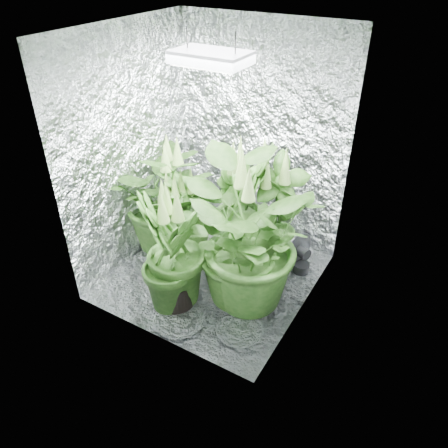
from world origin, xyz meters
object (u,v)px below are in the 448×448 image
Objects in this scene: plant_a at (165,198)px; plant_f at (174,236)px; plant_e at (243,242)px; grow_lamp at (211,58)px; circulation_fan at (300,256)px; plant_c at (245,207)px; plant_b at (277,213)px; plant_d at (183,219)px; plant_g at (172,255)px.

plant_f is (0.31, -0.30, -0.12)m from plant_a.
plant_e reaches higher than plant_f.
circulation_fan is at bearing 37.42° from grow_lamp.
plant_b is at bearing 23.49° from plant_c.
plant_a is at bearing -160.30° from plant_b.
plant_d is (-0.70, -0.41, -0.06)m from plant_b.
plant_f is at bearing -123.36° from circulation_fan.
plant_e is 1.37× the size of plant_f.
grow_lamp reaches higher than plant_d.
plant_a is 3.35× the size of circulation_fan.
plant_c is at bearing -148.96° from circulation_fan.
circulation_fan is at bearing 34.24° from plant_f.
plant_d is (0.24, -0.08, -0.11)m from plant_a.
plant_g is (0.53, -0.63, -0.02)m from plant_a.
plant_d is at bearing 117.90° from plant_g.
plant_b is 1.16× the size of plant_d.
grow_lamp is 1.43m from plant_a.
plant_f is at bearing 125.27° from plant_g.
plant_d is at bearing -149.51° from plant_b.
plant_a is at bearing 165.74° from grow_lamp.
plant_e is at bearing -18.49° from plant_a.
plant_e is 0.81m from circulation_fan.
plant_d reaches higher than plant_f.
plant_f is 0.83× the size of plant_g.
grow_lamp is at bearing -120.18° from circulation_fan.
plant_b is 0.42m from circulation_fan.
plant_a is 1.30m from circulation_fan.
plant_b is at bearing 66.94° from plant_g.
plant_e reaches higher than plant_g.
plant_g is at bearing -98.18° from grow_lamp.
plant_b is at bearing 91.91° from plant_e.
plant_f is (-0.38, -0.53, -0.12)m from plant_c.
plant_f is (-0.66, 0.02, -0.19)m from plant_e.
plant_f is at bearing -152.99° from grow_lamp.
plant_a is at bearing 162.65° from plant_d.
plant_a is 0.82m from plant_g.
plant_g is 1.20m from circulation_fan.
grow_lamp is 1.46m from plant_b.
plant_e reaches higher than plant_a.
plant_b is 1.05m from plant_g.
plant_f is at bearing -74.44° from plant_d.
plant_b is at bearing 55.10° from grow_lamp.
circulation_fan is (0.26, -0.03, -0.34)m from plant_b.
plant_e is (0.72, -0.25, 0.18)m from plant_d.
plant_g is (-0.43, -0.30, -0.09)m from plant_e.
plant_g is at bearing -54.73° from plant_f.
plant_a is at bearing -161.76° from plant_c.
grow_lamp is at bearing 154.98° from plant_e.
plant_g is (0.29, -0.55, 0.09)m from plant_d.
plant_c is at bearing 116.87° from plant_e.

